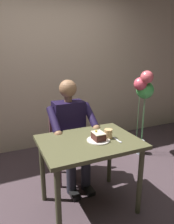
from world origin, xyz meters
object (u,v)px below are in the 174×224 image
at_px(coffee_cup, 108,134).
at_px(dessert_spoon, 118,141).
at_px(dining_table, 89,150).
at_px(seated_person, 71,131).
at_px(balloon_display, 144,92).
at_px(cake_slice, 98,136).
at_px(chair, 67,139).

relative_size(coffee_cup, dessert_spoon, 0.79).
bearing_deg(dining_table, seated_person, -90.00).
bearing_deg(balloon_display, seated_person, 10.90).
distance_m(coffee_cup, dessert_spoon, 0.12).
xyz_separation_m(coffee_cup, balloon_display, (-1.05, -0.78, 0.19)).
height_order(dining_table, balloon_display, balloon_display).
xyz_separation_m(seated_person, cake_slice, (-0.07, 0.55, 0.14)).
distance_m(dining_table, chair, 0.69).
bearing_deg(seated_person, coffee_cup, 109.04).
xyz_separation_m(chair, dessert_spoon, (-0.24, 0.81, 0.26)).
relative_size(cake_slice, balloon_display, 0.10).
xyz_separation_m(chair, cake_slice, (-0.07, 0.72, 0.30)).
distance_m(cake_slice, coffee_cup, 0.11).
height_order(dessert_spoon, balloon_display, balloon_display).
relative_size(chair, dessert_spoon, 6.23).
distance_m(seated_person, dessert_spoon, 0.69).
relative_size(dining_table, chair, 1.04).
bearing_deg(balloon_display, dining_table, 31.12).
relative_size(seated_person, coffee_cup, 11.01).
bearing_deg(coffee_cup, cake_slice, 6.14).
height_order(cake_slice, balloon_display, balloon_display).
xyz_separation_m(dining_table, cake_slice, (-0.07, 0.05, 0.15)).
bearing_deg(dessert_spoon, cake_slice, -27.43).
xyz_separation_m(cake_slice, balloon_display, (-1.16, -0.79, 0.19)).
xyz_separation_m(coffee_cup, dessert_spoon, (-0.06, 0.10, -0.04)).
bearing_deg(coffee_cup, seated_person, -70.96).
height_order(cake_slice, coffee_cup, cake_slice).
relative_size(dining_table, cake_slice, 7.08).
bearing_deg(seated_person, dessert_spoon, 110.72).
distance_m(dining_table, seated_person, 0.51).
distance_m(seated_person, cake_slice, 0.57).
bearing_deg(chair, coffee_cup, 104.70).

